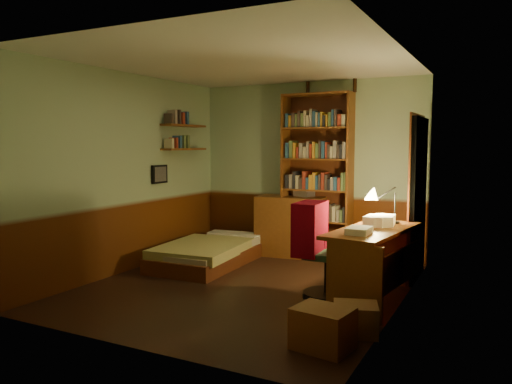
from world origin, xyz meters
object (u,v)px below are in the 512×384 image
at_px(office_chair, 327,253).
at_px(bed, 209,245).
at_px(bookshelf, 317,176).
at_px(desk, 372,264).
at_px(desk_lamp, 395,198).
at_px(cardboard_box_a, 323,328).
at_px(mini_stereo, 304,192).
at_px(cardboard_box_b, 355,319).
at_px(dresser, 291,226).

bearing_deg(office_chair, bed, 157.92).
relative_size(bookshelf, desk, 1.67).
distance_m(desk, office_chair, 0.49).
distance_m(bed, desk_lamp, 2.68).
bearing_deg(bookshelf, bed, -136.69).
relative_size(desk_lamp, cardboard_box_a, 1.26).
height_order(mini_stereo, desk_lamp, desk_lamp).
distance_m(desk, cardboard_box_b, 1.09).
bearing_deg(bed, desk, -15.18).
bearing_deg(cardboard_box_b, bed, 147.51).
bearing_deg(bed, office_chair, -21.89).
height_order(dresser, desk, dresser).
height_order(bookshelf, cardboard_box_b, bookshelf).
height_order(dresser, bookshelf, bookshelf).
xyz_separation_m(bed, cardboard_box_b, (2.55, -1.63, -0.13)).
distance_m(bookshelf, desk, 2.24).
xyz_separation_m(bed, office_chair, (1.98, -0.72, 0.23)).
bearing_deg(mini_stereo, bed, -113.23).
height_order(bed, desk_lamp, desk_lamp).
bearing_deg(cardboard_box_b, mini_stereo, 119.84).
distance_m(bed, cardboard_box_a, 3.16).
distance_m(dresser, desk, 2.27).
height_order(desk_lamp, cardboard_box_a, desk_lamp).
relative_size(desk_lamp, cardboard_box_b, 1.49).
xyz_separation_m(desk, cardboard_box_b, (0.12, -1.05, -0.25)).
height_order(desk, cardboard_box_a, desk).
bearing_deg(mini_stereo, desk, -31.94).
distance_m(mini_stereo, cardboard_box_b, 3.29).
xyz_separation_m(office_chair, cardboard_box_a, (0.43, -1.34, -0.32)).
height_order(desk, office_chair, office_chair).
bearing_deg(bookshelf, mini_stereo, 170.02).
xyz_separation_m(mini_stereo, bookshelf, (0.21, -0.04, 0.24)).
height_order(bed, office_chair, office_chair).
xyz_separation_m(bed, cardboard_box_a, (2.40, -2.06, -0.10)).
bearing_deg(bed, cardboard_box_a, -42.52).
height_order(mini_stereo, cardboard_box_b, mini_stereo).
xyz_separation_m(desk, desk_lamp, (0.12, 0.49, 0.67)).
xyz_separation_m(mini_stereo, cardboard_box_a, (1.43, -3.19, -0.80)).
bearing_deg(desk_lamp, cardboard_box_b, -66.84).
relative_size(dresser, bookshelf, 0.42).
height_order(cardboard_box_a, cardboard_box_b, cardboard_box_a).
relative_size(desk, office_chair, 1.46).
distance_m(bookshelf, desk_lamp, 1.82).
height_order(mini_stereo, cardboard_box_a, mini_stereo).
relative_size(bed, office_chair, 1.82).
xyz_separation_m(mini_stereo, office_chair, (1.00, -1.85, -0.47)).
height_order(office_chair, cardboard_box_a, office_chair).
height_order(bed, cardboard_box_b, bed).
bearing_deg(office_chair, cardboard_box_b, -59.66).
xyz_separation_m(dresser, cardboard_box_b, (1.74, -2.63, -0.31)).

